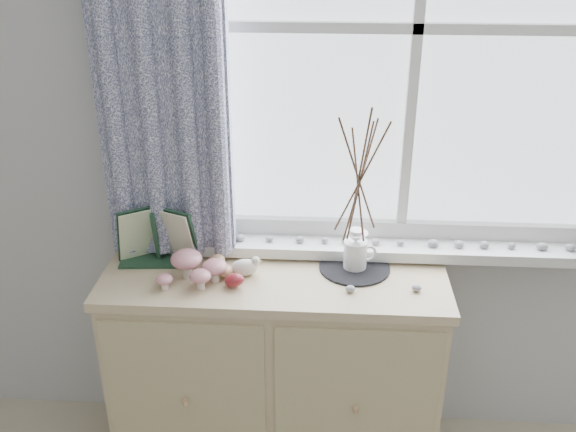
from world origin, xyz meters
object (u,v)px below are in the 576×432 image
object	(u,v)px
toadstool_cluster	(194,266)
twig_pitcher	(359,175)
sideboard	(276,371)
botanical_book	(155,239)

from	to	relation	value
toadstool_cluster	twig_pitcher	distance (m)	0.63
sideboard	toadstool_cluster	bearing A→B (deg)	-167.88
sideboard	twig_pitcher	size ratio (longest dim) A/B	1.93
toadstool_cluster	botanical_book	bearing A→B (deg)	149.91
sideboard	botanical_book	distance (m)	0.68
botanical_book	twig_pitcher	bearing A→B (deg)	-2.40
botanical_book	toadstool_cluster	distance (m)	0.18
toadstool_cluster	twig_pitcher	bearing A→B (deg)	12.01
botanical_book	twig_pitcher	xyz separation A→B (m)	(0.70, 0.03, 0.25)
sideboard	twig_pitcher	bearing A→B (deg)	11.91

